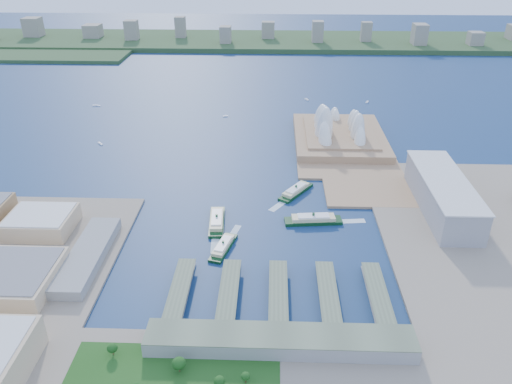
{
  "coord_description": "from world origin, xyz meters",
  "views": [
    {
      "loc": [
        7.11,
        -409.51,
        280.43
      ],
      "look_at": [
        -10.67,
        82.99,
        18.0
      ],
      "focal_mm": 35.0,
      "sensor_mm": 36.0,
      "label": 1
    }
  ],
  "objects_px": {
    "ferry_c": "(223,245)",
    "toaster_building": "(443,194)",
    "opera_house": "(341,121)",
    "ferry_a": "(217,219)",
    "ferry_b": "(296,189)",
    "ferry_d": "(313,218)"
  },
  "relations": [
    {
      "from": "ferry_c",
      "to": "toaster_building",
      "type": "bearing_deg",
      "value": -145.33
    },
    {
      "from": "opera_house",
      "to": "ferry_a",
      "type": "bearing_deg",
      "value": -123.44
    },
    {
      "from": "opera_house",
      "to": "toaster_building",
      "type": "bearing_deg",
      "value": -65.77
    },
    {
      "from": "ferry_a",
      "to": "ferry_b",
      "type": "bearing_deg",
      "value": 35.9
    },
    {
      "from": "ferry_a",
      "to": "toaster_building",
      "type": "bearing_deg",
      "value": 4.74
    },
    {
      "from": "ferry_d",
      "to": "toaster_building",
      "type": "bearing_deg",
      "value": -83.59
    },
    {
      "from": "ferry_b",
      "to": "ferry_c",
      "type": "bearing_deg",
      "value": -88.01
    },
    {
      "from": "ferry_b",
      "to": "ferry_c",
      "type": "height_order",
      "value": "ferry_b"
    },
    {
      "from": "toaster_building",
      "to": "ferry_a",
      "type": "distance_m",
      "value": 249.27
    },
    {
      "from": "ferry_a",
      "to": "ferry_d",
      "type": "xyz_separation_m",
      "value": [
        103.03,
        6.0,
        0.13
      ]
    },
    {
      "from": "toaster_building",
      "to": "ferry_c",
      "type": "relative_size",
      "value": 3.08
    },
    {
      "from": "opera_house",
      "to": "ferry_b",
      "type": "height_order",
      "value": "opera_house"
    },
    {
      "from": "toaster_building",
      "to": "ferry_d",
      "type": "bearing_deg",
      "value": -168.0
    },
    {
      "from": "ferry_a",
      "to": "ferry_d",
      "type": "height_order",
      "value": "ferry_d"
    },
    {
      "from": "ferry_b",
      "to": "ferry_c",
      "type": "distance_m",
      "value": 141.31
    },
    {
      "from": "ferry_d",
      "to": "ferry_a",
      "type": "bearing_deg",
      "value": 87.75
    },
    {
      "from": "ferry_a",
      "to": "ferry_c",
      "type": "relative_size",
      "value": 1.19
    },
    {
      "from": "toaster_building",
      "to": "ferry_a",
      "type": "xyz_separation_m",
      "value": [
        -246.15,
        -36.42,
        -14.83
      ]
    },
    {
      "from": "ferry_b",
      "to": "ferry_d",
      "type": "relative_size",
      "value": 0.92
    },
    {
      "from": "toaster_building",
      "to": "ferry_c",
      "type": "xyz_separation_m",
      "value": [
        -234.76,
        -84.12,
        -15.75
      ]
    },
    {
      "from": "ferry_b",
      "to": "ferry_c",
      "type": "relative_size",
      "value": 1.12
    },
    {
      "from": "ferry_b",
      "to": "opera_house",
      "type": "bearing_deg",
      "value": 101.42
    }
  ]
}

